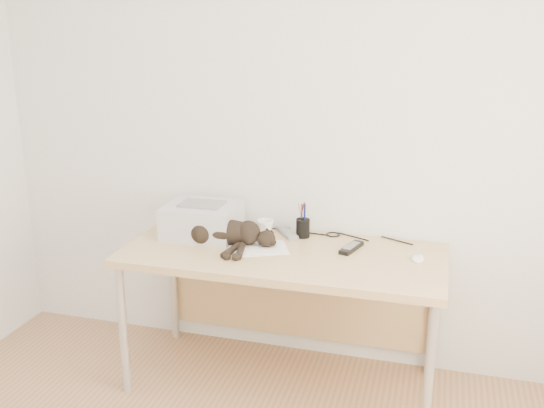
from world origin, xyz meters
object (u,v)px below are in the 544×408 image
(printer, at_px, (202,220))
(mug, at_px, (265,228))
(desk, at_px, (286,270))
(cat, at_px, (224,233))
(mouse, at_px, (418,256))
(pen_cup, at_px, (303,228))

(printer, relative_size, mug, 4.20)
(desk, bearing_deg, cat, -168.49)
(printer, xyz_separation_m, mug, (0.32, 0.09, -0.04))
(printer, bearing_deg, mug, 15.16)
(desk, height_order, mug, mug)
(cat, bearing_deg, desk, 7.72)
(printer, distance_m, cat, 0.19)
(cat, relative_size, mouse, 5.96)
(desk, xyz_separation_m, pen_cup, (0.05, 0.16, 0.19))
(printer, height_order, mouse, printer)
(desk, relative_size, cat, 2.60)
(cat, bearing_deg, mug, 45.46)
(desk, height_order, cat, cat)
(cat, distance_m, pen_cup, 0.43)
(desk, xyz_separation_m, mug, (-0.15, 0.13, 0.18))
(cat, bearing_deg, mouse, -0.54)
(desk, bearing_deg, mug, 140.10)
(desk, xyz_separation_m, mouse, (0.66, -0.01, 0.15))
(pen_cup, bearing_deg, cat, -148.82)
(printer, xyz_separation_m, pen_cup, (0.53, 0.12, -0.03))
(cat, bearing_deg, pen_cup, 27.40)
(pen_cup, relative_size, mouse, 1.81)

